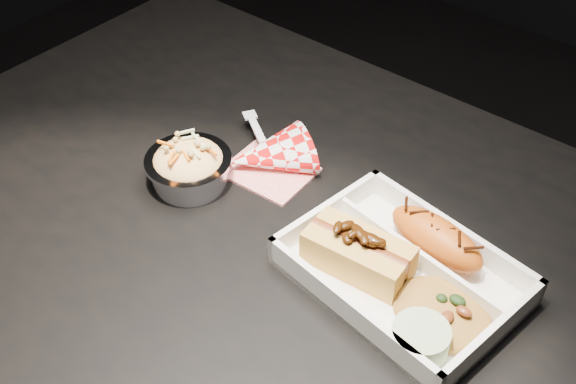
# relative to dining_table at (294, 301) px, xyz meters

# --- Properties ---
(dining_table) EXTENTS (1.20, 0.80, 0.75)m
(dining_table) POSITION_rel_dining_table_xyz_m (0.00, 0.00, 0.00)
(dining_table) COLOR black
(dining_table) RESTS_ON ground
(food_tray) EXTENTS (0.27, 0.21, 0.04)m
(food_tray) POSITION_rel_dining_table_xyz_m (0.12, 0.04, 0.10)
(food_tray) COLOR white
(food_tray) RESTS_ON dining_table
(fried_pastry) EXTENTS (0.13, 0.07, 0.05)m
(fried_pastry) POSITION_rel_dining_table_xyz_m (0.13, 0.10, 0.12)
(fried_pastry) COLOR #C25513
(fried_pastry) RESTS_ON food_tray
(hotdog) EXTENTS (0.13, 0.07, 0.06)m
(hotdog) POSITION_rel_dining_table_xyz_m (0.07, 0.02, 0.12)
(hotdog) COLOR gold
(hotdog) RESTS_ON food_tray
(fried_rice_mound) EXTENTS (0.13, 0.11, 0.03)m
(fried_rice_mound) POSITION_rel_dining_table_xyz_m (0.19, 0.02, 0.11)
(fried_rice_mound) COLOR #A77430
(fried_rice_mound) RESTS_ON food_tray
(cupcake_liner) EXTENTS (0.06, 0.06, 0.03)m
(cupcake_liner) POSITION_rel_dining_table_xyz_m (0.19, -0.03, 0.11)
(cupcake_liner) COLOR #A1B88B
(cupcake_liner) RESTS_ON food_tray
(foil_coleslaw_cup) EXTENTS (0.11, 0.11, 0.07)m
(foil_coleslaw_cup) POSITION_rel_dining_table_xyz_m (-0.18, 0.01, 0.12)
(foil_coleslaw_cup) COLOR silver
(foil_coleslaw_cup) RESTS_ON dining_table
(napkin_fork) EXTENTS (0.16, 0.15, 0.10)m
(napkin_fork) POSITION_rel_dining_table_xyz_m (-0.13, 0.10, 0.11)
(napkin_fork) COLOR red
(napkin_fork) RESTS_ON dining_table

